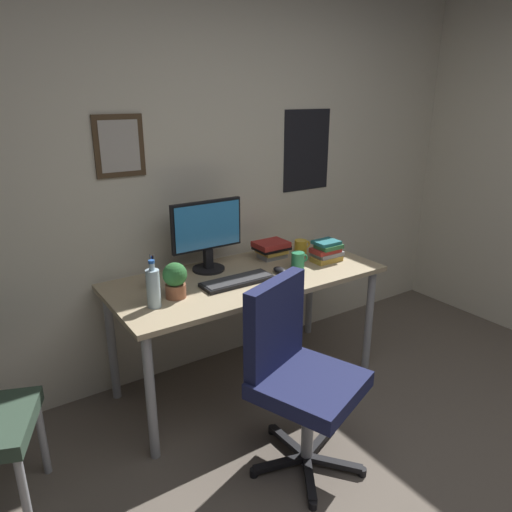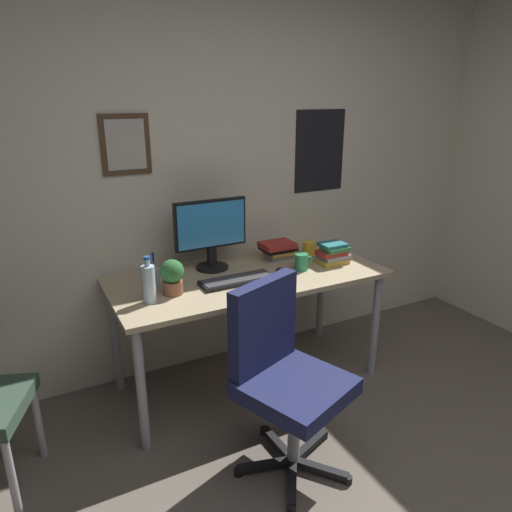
# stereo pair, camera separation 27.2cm
# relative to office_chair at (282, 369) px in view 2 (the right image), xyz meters

# --- Properties ---
(wall_back) EXTENTS (4.40, 0.10, 2.60)m
(wall_back) POSITION_rel_office_chair_xyz_m (0.19, 1.15, 0.77)
(wall_back) COLOR beige
(wall_back) RESTS_ON ground_plane
(desk) EXTENTS (1.64, 0.73, 0.74)m
(desk) POSITION_rel_office_chair_xyz_m (0.17, 0.70, 0.14)
(desk) COLOR tan
(desk) RESTS_ON ground_plane
(office_chair) EXTENTS (0.59, 0.60, 0.95)m
(office_chair) POSITION_rel_office_chair_xyz_m (0.00, 0.00, 0.00)
(office_chair) COLOR #1E234C
(office_chair) RESTS_ON ground_plane
(monitor) EXTENTS (0.46, 0.20, 0.43)m
(monitor) POSITION_rel_office_chair_xyz_m (0.02, 0.91, 0.45)
(monitor) COLOR black
(monitor) RESTS_ON desk
(keyboard) EXTENTS (0.43, 0.15, 0.03)m
(keyboard) POSITION_rel_office_chair_xyz_m (0.06, 0.63, 0.23)
(keyboard) COLOR black
(keyboard) RESTS_ON desk
(computer_mouse) EXTENTS (0.06, 0.11, 0.04)m
(computer_mouse) POSITION_rel_office_chair_xyz_m (0.36, 0.62, 0.23)
(computer_mouse) COLOR black
(computer_mouse) RESTS_ON desk
(water_bottle) EXTENTS (0.07, 0.07, 0.25)m
(water_bottle) POSITION_rel_office_chair_xyz_m (-0.46, 0.59, 0.32)
(water_bottle) COLOR silver
(water_bottle) RESTS_ON desk
(coffee_mug_near) EXTENTS (0.12, 0.09, 0.09)m
(coffee_mug_near) POSITION_rel_office_chair_xyz_m (0.71, 0.86, 0.26)
(coffee_mug_near) COLOR yellow
(coffee_mug_near) RESTS_ON desk
(coffee_mug_far) EXTENTS (0.12, 0.08, 0.10)m
(coffee_mug_far) POSITION_rel_office_chair_xyz_m (0.50, 0.62, 0.27)
(coffee_mug_far) COLOR #2D8C59
(coffee_mug_far) RESTS_ON desk
(potted_plant) EXTENTS (0.13, 0.13, 0.20)m
(potted_plant) POSITION_rel_office_chair_xyz_m (-0.32, 0.64, 0.32)
(potted_plant) COLOR brown
(potted_plant) RESTS_ON desk
(pen_cup) EXTENTS (0.07, 0.07, 0.20)m
(pen_cup) POSITION_rel_office_chair_xyz_m (-0.37, 0.82, 0.27)
(pen_cup) COLOR #9EA0A5
(pen_cup) RESTS_ON desk
(book_stack_left) EXTENTS (0.23, 0.18, 0.12)m
(book_stack_left) POSITION_rel_office_chair_xyz_m (0.48, 0.88, 0.28)
(book_stack_left) COLOR gray
(book_stack_left) RESTS_ON desk
(book_stack_right) EXTENTS (0.21, 0.15, 0.14)m
(book_stack_right) POSITION_rel_office_chair_xyz_m (0.74, 0.63, 0.28)
(book_stack_right) COLOR gold
(book_stack_right) RESTS_ON desk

